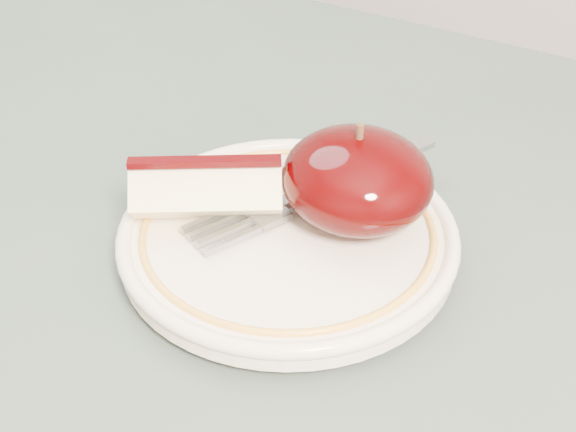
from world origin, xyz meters
The scene contains 4 objects.
plate centered at (0.08, 0.12, 0.76)m, with size 0.19×0.19×0.02m.
apple_half centered at (0.11, 0.14, 0.79)m, with size 0.08×0.08×0.06m.
apple_wedge centered at (0.04, 0.10, 0.79)m, with size 0.09×0.07×0.04m.
fork centered at (0.08, 0.15, 0.77)m, with size 0.09×0.17×0.00m.
Camera 1 is at (0.26, -0.18, 1.04)m, focal length 50.00 mm.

